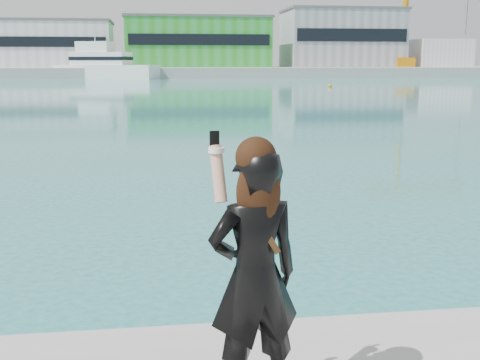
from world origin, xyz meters
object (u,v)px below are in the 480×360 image
object	(u,v)px
dock_crane	(411,4)
motor_yacht	(104,65)
woman	(254,269)
buoy_near	(330,87)

from	to	relation	value
dock_crane	motor_yacht	world-z (taller)	dock_crane
dock_crane	motor_yacht	distance (m)	65.78
dock_crane	woman	size ratio (longest dim) A/B	12.84
dock_crane	woman	bearing A→B (deg)	-113.75
buoy_near	woman	size ratio (longest dim) A/B	0.27
motor_yacht	buoy_near	xyz separation A→B (m)	(31.04, -41.62, -2.50)
dock_crane	woman	distance (m)	134.22
woman	buoy_near	bearing A→B (deg)	-118.14
dock_crane	motor_yacht	xyz separation A→B (m)	(-63.70, -10.52, -12.56)
motor_yacht	buoy_near	size ratio (longest dim) A/B	39.28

